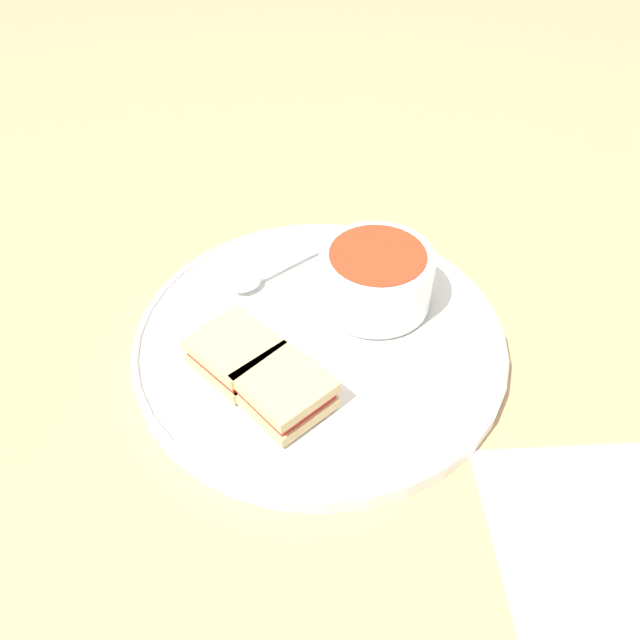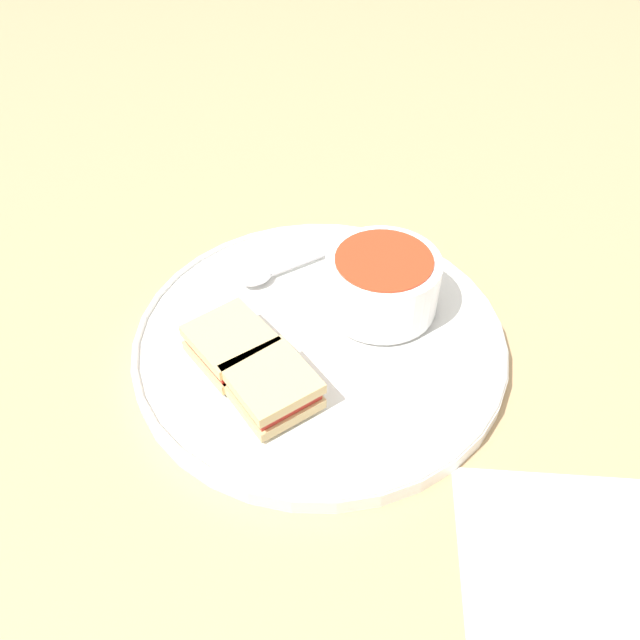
# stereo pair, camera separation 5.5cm
# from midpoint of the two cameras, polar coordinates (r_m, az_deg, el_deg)

# --- Properties ---
(ground_plane) EXTENTS (2.40, 2.40, 0.00)m
(ground_plane) POSITION_cam_midpoint_polar(r_m,az_deg,el_deg) (0.62, -2.57, -2.61)
(ground_plane) COLOR tan
(plate) EXTENTS (0.36, 0.36, 0.02)m
(plate) POSITION_cam_midpoint_polar(r_m,az_deg,el_deg) (0.61, -2.61, -1.89)
(plate) COLOR white
(plate) RESTS_ON ground_plane
(soup_bowl) EXTENTS (0.11, 0.11, 0.06)m
(soup_bowl) POSITION_cam_midpoint_polar(r_m,az_deg,el_deg) (0.61, 2.57, 3.79)
(soup_bowl) COLOR white
(soup_bowl) RESTS_ON plate
(spoon) EXTENTS (0.10, 0.09, 0.01)m
(spoon) POSITION_cam_midpoint_polar(r_m,az_deg,el_deg) (0.66, -8.48, 3.51)
(spoon) COLOR silver
(spoon) RESTS_ON plate
(sandwich_half_near) EXTENTS (0.09, 0.09, 0.03)m
(sandwich_half_near) POSITION_cam_midpoint_polar(r_m,az_deg,el_deg) (0.57, -10.53, -3.09)
(sandwich_half_near) COLOR #DBBC7F
(sandwich_half_near) RESTS_ON plate
(sandwich_half_far) EXTENTS (0.09, 0.10, 0.03)m
(sandwich_half_far) POSITION_cam_midpoint_polar(r_m,az_deg,el_deg) (0.54, -6.24, -6.62)
(sandwich_half_far) COLOR #DBBC7F
(sandwich_half_far) RESTS_ON plate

